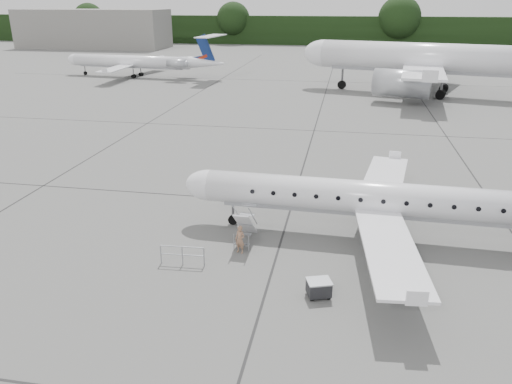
# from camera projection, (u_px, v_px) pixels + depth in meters

# --- Properties ---
(ground) EXTENTS (320.00, 320.00, 0.00)m
(ground) POSITION_uv_depth(u_px,v_px,m) (351.00, 264.00, 24.96)
(ground) COLOR slate
(ground) RESTS_ON ground
(treeline) EXTENTS (260.00, 4.00, 8.00)m
(treeline) POSITION_uv_depth(u_px,v_px,m) (354.00, 31.00, 142.83)
(treeline) COLOR black
(treeline) RESTS_ON ground
(terminal_building) EXTENTS (40.00, 14.00, 10.00)m
(terminal_building) POSITION_uv_depth(u_px,v_px,m) (93.00, 29.00, 135.82)
(terminal_building) COLOR slate
(terminal_building) RESTS_ON ground
(main_regional_jet) EXTENTS (25.87, 19.01, 6.49)m
(main_regional_jet) POSITION_uv_depth(u_px,v_px,m) (387.00, 183.00, 26.57)
(main_regional_jet) COLOR white
(main_regional_jet) RESTS_ON ground
(airstair) EXTENTS (0.92, 2.25, 2.03)m
(airstair) POSITION_uv_depth(u_px,v_px,m) (246.00, 225.00, 26.92)
(airstair) COLOR white
(airstair) RESTS_ON ground
(passenger) EXTENTS (0.64, 0.53, 1.51)m
(passenger) POSITION_uv_depth(u_px,v_px,m) (240.00, 240.00, 25.86)
(passenger) COLOR #936A50
(passenger) RESTS_ON ground
(safety_railing) EXTENTS (2.20, 0.20, 1.00)m
(safety_railing) POSITION_uv_depth(u_px,v_px,m) (182.00, 256.00, 24.75)
(safety_railing) COLOR #909498
(safety_railing) RESTS_ON ground
(baggage_cart) EXTENTS (1.21, 1.10, 0.87)m
(baggage_cart) POSITION_uv_depth(u_px,v_px,m) (319.00, 288.00, 22.10)
(baggage_cart) COLOR black
(baggage_cart) RESTS_ON ground
(bg_narrowbody) EXTENTS (44.01, 36.01, 13.86)m
(bg_narrowbody) POSITION_uv_depth(u_px,v_px,m) (433.00, 43.00, 66.98)
(bg_narrowbody) COLOR white
(bg_narrowbody) RESTS_ON ground
(bg_regional_left) EXTENTS (29.08, 22.18, 7.18)m
(bg_regional_left) POSITION_uv_depth(u_px,v_px,m) (130.00, 55.00, 84.26)
(bg_regional_left) COLOR white
(bg_regional_left) RESTS_ON ground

